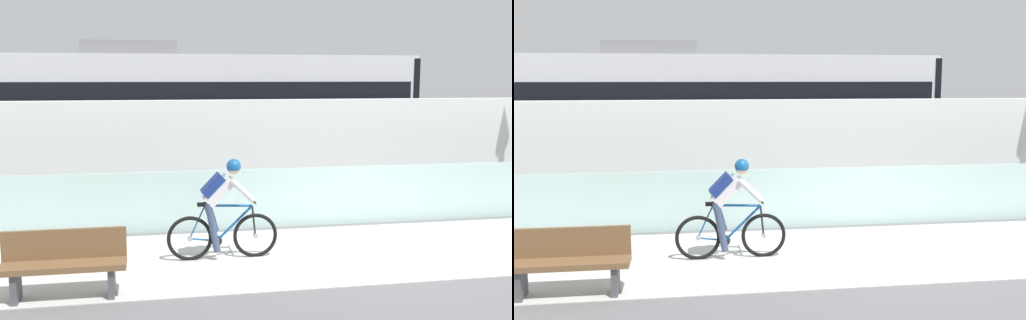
# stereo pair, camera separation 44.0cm
# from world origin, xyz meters

# --- Properties ---
(ground_plane) EXTENTS (200.00, 200.00, 0.00)m
(ground_plane) POSITION_xyz_m (0.00, 0.00, 0.00)
(ground_plane) COLOR slate
(bike_path_deck) EXTENTS (32.00, 3.20, 0.01)m
(bike_path_deck) POSITION_xyz_m (0.00, 0.00, 0.01)
(bike_path_deck) COLOR silver
(bike_path_deck) RESTS_ON ground
(glass_parapet) EXTENTS (32.00, 0.05, 1.15)m
(glass_parapet) POSITION_xyz_m (0.00, 1.85, 0.57)
(glass_parapet) COLOR silver
(glass_parapet) RESTS_ON ground
(concrete_barrier_wall) EXTENTS (32.00, 0.36, 2.40)m
(concrete_barrier_wall) POSITION_xyz_m (0.00, 3.65, 1.20)
(concrete_barrier_wall) COLOR white
(concrete_barrier_wall) RESTS_ON ground
(tram_rail_near) EXTENTS (32.00, 0.08, 0.01)m
(tram_rail_near) POSITION_xyz_m (0.00, 6.13, 0.00)
(tram_rail_near) COLOR #595654
(tram_rail_near) RESTS_ON ground
(tram_rail_far) EXTENTS (32.00, 0.08, 0.01)m
(tram_rail_far) POSITION_xyz_m (0.00, 7.57, 0.00)
(tram_rail_far) COLOR #595654
(tram_rail_far) RESTS_ON ground
(tram) EXTENTS (11.06, 2.54, 3.81)m
(tram) POSITION_xyz_m (-2.30, 6.85, 1.89)
(tram) COLOR silver
(tram) RESTS_ON ground
(cyclist_on_bike) EXTENTS (1.77, 0.58, 1.61)m
(cyclist_on_bike) POSITION_xyz_m (-2.74, -0.00, 0.80)
(cyclist_on_bike) COLOR black
(cyclist_on_bike) RESTS_ON ground
(bench) EXTENTS (1.60, 0.45, 0.89)m
(bench) POSITION_xyz_m (-4.98, -1.29, 0.48)
(bench) COLOR brown
(bench) RESTS_ON ground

